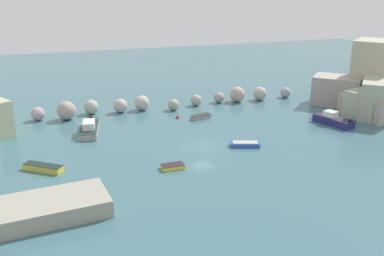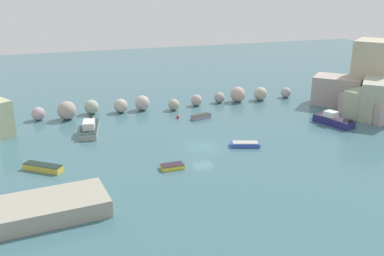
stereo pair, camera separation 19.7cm
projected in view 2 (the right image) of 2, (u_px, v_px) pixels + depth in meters
The scene contains 11 objects.
cove_water at pixel (203, 147), 52.75m from camera, with size 160.00×160.00×0.00m, color #3D6770.
cliff_headland_right at pixel (382, 91), 67.11m from camera, with size 20.99×19.34×10.24m.
rock_breakwater at pixel (148, 103), 67.01m from camera, with size 46.65×4.12×2.68m.
stone_dock at pixel (48, 208), 37.15m from camera, with size 9.86×5.11×1.52m, color #9D9988.
channel_buoy at pixel (178, 117), 63.45m from camera, with size 0.44×0.44×0.44m, color red.
moored_boat_0 at pixel (89, 128), 57.37m from camera, with size 3.32×7.01×1.72m.
moored_boat_1 at pixel (245, 144), 52.76m from camera, with size 3.76×2.40×0.55m.
moored_boat_2 at pixel (201, 117), 63.32m from camera, with size 3.21×2.02×0.58m.
moored_boat_3 at pixel (333, 120), 60.59m from camera, with size 3.58×5.98×1.79m.
moored_boat_4 at pixel (43, 167), 46.14m from camera, with size 4.21×3.63×0.66m.
moored_boat_5 at pixel (172, 166), 46.59m from camera, with size 2.46×1.38×0.47m.
Camera 2 is at (-16.93, -46.22, 19.14)m, focal length 40.97 mm.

